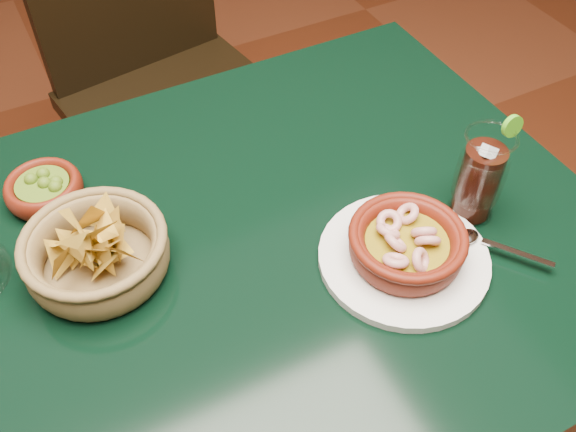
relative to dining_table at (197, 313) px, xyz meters
name	(u,v)px	position (x,y,z in m)	size (l,w,h in m)	color
dining_table	(197,313)	(0.00, 0.00, 0.00)	(1.20, 0.80, 0.75)	black
dining_chair	(164,78)	(0.19, 0.71, -0.10)	(0.53, 0.53, 1.00)	black
shrimp_plate	(406,247)	(0.27, -0.12, 0.13)	(0.28, 0.23, 0.07)	silver
chip_basket	(96,252)	(-0.10, 0.06, 0.13)	(0.22, 0.22, 0.13)	olive
guacamole_ramekin	(44,189)	(-0.14, 0.22, 0.12)	(0.13, 0.13, 0.04)	#4F1308
cola_drink	(480,177)	(0.40, -0.09, 0.17)	(0.14, 0.14, 0.16)	white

